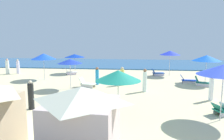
{
  "coord_description": "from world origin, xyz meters",
  "views": [
    {
      "loc": [
        3.95,
        -9.06,
        4.01
      ],
      "look_at": [
        1.68,
        11.12,
        0.96
      ],
      "focal_mm": 34.83,
      "sensor_mm": 36.0,
      "label": 1
    }
  ],
  "objects_px": {
    "umbrella_2": "(70,61)",
    "umbrella_6": "(44,56)",
    "lounge_chair_5_0": "(203,83)",
    "lounge_chair_4_0": "(70,72)",
    "beachgoer_2": "(145,81)",
    "umbrella_4": "(75,56)",
    "beachgoer_3": "(97,76)",
    "beachgoer_5": "(7,67)",
    "lounge_chair_5_1": "(188,80)",
    "umbrella_5": "(207,58)",
    "beachgoer_0": "(31,96)",
    "lounge_chair_2_0": "(87,84)",
    "lounge_chair_3_0": "(158,73)",
    "beachgoer_7": "(211,89)",
    "cabana_2": "(82,128)",
    "beachgoer_4": "(122,77)",
    "beachgoer_6": "(18,67)",
    "cooler_box_0": "(120,77)",
    "umbrella_1": "(118,75)",
    "umbrella_0": "(224,70)"
  },
  "relations": [
    {
      "from": "umbrella_1",
      "to": "beachgoer_4",
      "type": "xyz_separation_m",
      "value": [
        -0.28,
        7.41,
        -1.41
      ]
    },
    {
      "from": "lounge_chair_5_1",
      "to": "umbrella_5",
      "type": "bearing_deg",
      "value": -95.96
    },
    {
      "from": "umbrella_0",
      "to": "beachgoer_7",
      "type": "height_order",
      "value": "umbrella_0"
    },
    {
      "from": "beachgoer_3",
      "to": "beachgoer_6",
      "type": "bearing_deg",
      "value": -103.38
    },
    {
      "from": "umbrella_2",
      "to": "umbrella_6",
      "type": "distance_m",
      "value": 4.97
    },
    {
      "from": "umbrella_1",
      "to": "beachgoer_5",
      "type": "height_order",
      "value": "umbrella_1"
    },
    {
      "from": "umbrella_1",
      "to": "cooler_box_0",
      "type": "bearing_deg",
      "value": 93.95
    },
    {
      "from": "umbrella_0",
      "to": "umbrella_2",
      "type": "relative_size",
      "value": 1.17
    },
    {
      "from": "umbrella_4",
      "to": "beachgoer_2",
      "type": "relative_size",
      "value": 1.29
    },
    {
      "from": "umbrella_2",
      "to": "lounge_chair_5_1",
      "type": "relative_size",
      "value": 1.65
    },
    {
      "from": "lounge_chair_4_0",
      "to": "beachgoer_0",
      "type": "bearing_deg",
      "value": 162.57
    },
    {
      "from": "umbrella_5",
      "to": "beachgoer_4",
      "type": "distance_m",
      "value": 7.43
    },
    {
      "from": "beachgoer_2",
      "to": "beachgoer_5",
      "type": "bearing_deg",
      "value": -46.44
    },
    {
      "from": "lounge_chair_2_0",
      "to": "beachgoer_2",
      "type": "bearing_deg",
      "value": -88.23
    },
    {
      "from": "umbrella_6",
      "to": "beachgoer_3",
      "type": "relative_size",
      "value": 1.65
    },
    {
      "from": "lounge_chair_5_0",
      "to": "beachgoer_5",
      "type": "xyz_separation_m",
      "value": [
        -19.59,
        3.76,
        0.51
      ]
    },
    {
      "from": "umbrella_2",
      "to": "lounge_chair_5_0",
      "type": "bearing_deg",
      "value": 11.3
    },
    {
      "from": "lounge_chair_5_0",
      "to": "beachgoer_7",
      "type": "relative_size",
      "value": 0.88
    },
    {
      "from": "umbrella_5",
      "to": "beachgoer_2",
      "type": "xyz_separation_m",
      "value": [
        -5.33,
        -3.34,
        -1.44
      ]
    },
    {
      "from": "cabana_2",
      "to": "lounge_chair_5_1",
      "type": "relative_size",
      "value": 1.81
    },
    {
      "from": "cabana_2",
      "to": "beachgoer_4",
      "type": "height_order",
      "value": "cabana_2"
    },
    {
      "from": "lounge_chair_4_0",
      "to": "beachgoer_2",
      "type": "bearing_deg",
      "value": -154.42
    },
    {
      "from": "umbrella_1",
      "to": "lounge_chair_4_0",
      "type": "relative_size",
      "value": 1.75
    },
    {
      "from": "umbrella_4",
      "to": "beachgoer_3",
      "type": "distance_m",
      "value": 6.7
    },
    {
      "from": "umbrella_2",
      "to": "cabana_2",
      "type": "bearing_deg",
      "value": -71.02
    },
    {
      "from": "umbrella_5",
      "to": "beachgoer_0",
      "type": "bearing_deg",
      "value": -145.6
    },
    {
      "from": "cabana_2",
      "to": "beachgoer_4",
      "type": "relative_size",
      "value": 1.65
    },
    {
      "from": "umbrella_2",
      "to": "lounge_chair_5_0",
      "type": "distance_m",
      "value": 11.02
    },
    {
      "from": "beachgoer_5",
      "to": "beachgoer_6",
      "type": "distance_m",
      "value": 1.07
    },
    {
      "from": "lounge_chair_3_0",
      "to": "beachgoer_7",
      "type": "relative_size",
      "value": 0.86
    },
    {
      "from": "beachgoer_5",
      "to": "cooler_box_0",
      "type": "bearing_deg",
      "value": -5.35
    },
    {
      "from": "beachgoer_0",
      "to": "beachgoer_3",
      "type": "height_order",
      "value": "beachgoer_0"
    },
    {
      "from": "umbrella_4",
      "to": "beachgoer_4",
      "type": "distance_m",
      "value": 8.09
    },
    {
      "from": "umbrella_2",
      "to": "beachgoer_5",
      "type": "distance_m",
      "value": 10.8
    },
    {
      "from": "lounge_chair_3_0",
      "to": "beachgoer_7",
      "type": "xyz_separation_m",
      "value": [
        2.52,
        -8.95,
        0.5
      ]
    },
    {
      "from": "umbrella_5",
      "to": "beachgoer_7",
      "type": "xyz_separation_m",
      "value": [
        -1.2,
        -5.19,
        -1.48
      ]
    },
    {
      "from": "lounge_chair_3_0",
      "to": "beachgoer_4",
      "type": "distance_m",
      "value": 6.16
    },
    {
      "from": "umbrella_1",
      "to": "lounge_chair_5_0",
      "type": "height_order",
      "value": "umbrella_1"
    },
    {
      "from": "umbrella_5",
      "to": "beachgoer_5",
      "type": "bearing_deg",
      "value": 171.84
    },
    {
      "from": "umbrella_2",
      "to": "umbrella_4",
      "type": "distance_m",
      "value": 7.48
    },
    {
      "from": "umbrella_6",
      "to": "umbrella_1",
      "type": "bearing_deg",
      "value": -49.21
    },
    {
      "from": "umbrella_4",
      "to": "umbrella_6",
      "type": "bearing_deg",
      "value": -116.1
    },
    {
      "from": "umbrella_4",
      "to": "umbrella_6",
      "type": "distance_m",
      "value": 4.34
    },
    {
      "from": "umbrella_5",
      "to": "lounge_chair_5_0",
      "type": "relative_size",
      "value": 1.73
    },
    {
      "from": "umbrella_4",
      "to": "cooler_box_0",
      "type": "height_order",
      "value": "umbrella_4"
    },
    {
      "from": "umbrella_2",
      "to": "umbrella_4",
      "type": "xyz_separation_m",
      "value": [
        -1.73,
        7.28,
        -0.19
      ]
    },
    {
      "from": "beachgoer_3",
      "to": "beachgoer_6",
      "type": "relative_size",
      "value": 0.94
    },
    {
      "from": "umbrella_6",
      "to": "beachgoer_0",
      "type": "relative_size",
      "value": 1.51
    },
    {
      "from": "umbrella_6",
      "to": "beachgoer_5",
      "type": "distance_m",
      "value": 6.04
    },
    {
      "from": "lounge_chair_2_0",
      "to": "umbrella_4",
      "type": "xyz_separation_m",
      "value": [
        -2.89,
        6.66,
        1.7
      ]
    }
  ]
}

